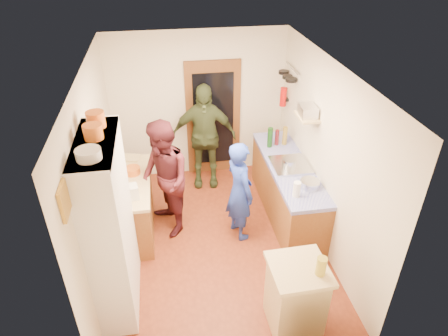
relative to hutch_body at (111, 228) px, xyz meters
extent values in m
cube|color=maroon|center=(1.30, 0.80, -1.11)|extent=(3.00, 4.00, 0.02)
cube|color=silver|center=(1.30, 0.80, 1.51)|extent=(3.00, 4.00, 0.02)
cube|color=beige|center=(1.30, 2.81, 0.20)|extent=(3.00, 0.02, 2.60)
cube|color=beige|center=(1.30, -1.21, 0.20)|extent=(3.00, 0.02, 2.60)
cube|color=beige|center=(-0.21, 0.80, 0.20)|extent=(0.02, 4.00, 2.60)
cube|color=beige|center=(2.81, 0.80, 0.20)|extent=(0.02, 4.00, 2.60)
cube|color=brown|center=(1.55, 2.77, -0.05)|extent=(0.95, 0.06, 2.10)
cube|color=black|center=(1.55, 2.74, -0.05)|extent=(0.70, 0.02, 1.70)
cube|color=white|center=(0.00, 0.00, 0.00)|extent=(0.40, 1.20, 2.20)
cube|color=white|center=(0.00, 0.00, 1.08)|extent=(0.40, 1.14, 0.04)
cylinder|color=white|center=(0.00, -0.34, 1.15)|extent=(0.23, 0.23, 0.10)
cylinder|color=orange|center=(0.00, 0.06, 1.18)|extent=(0.19, 0.19, 0.15)
cylinder|color=orange|center=(0.00, 0.32, 1.18)|extent=(0.19, 0.19, 0.17)
cube|color=brown|center=(0.10, 1.25, -0.68)|extent=(0.60, 1.40, 0.85)
cube|color=#D6BB82|center=(0.10, 1.25, -0.23)|extent=(0.64, 1.44, 0.05)
cube|color=white|center=(0.15, 0.81, -0.10)|extent=(0.28, 0.21, 0.19)
cylinder|color=white|center=(0.05, 1.10, -0.12)|extent=(0.18, 0.18, 0.17)
cylinder|color=orange|center=(0.18, 1.43, -0.15)|extent=(0.27, 0.27, 0.10)
cube|color=#D6BB82|center=(0.12, 1.88, -0.19)|extent=(0.35, 0.29, 0.02)
cube|color=brown|center=(2.50, 1.30, -0.68)|extent=(0.60, 2.20, 0.84)
cube|color=#181CA4|center=(2.50, 1.30, -0.23)|extent=(0.62, 2.22, 0.06)
cube|color=silver|center=(2.50, 1.26, -0.18)|extent=(0.55, 0.58, 0.04)
cylinder|color=silver|center=(2.45, 1.18, -0.10)|extent=(0.20, 0.20, 0.13)
cylinder|color=#143F14|center=(2.35, 1.90, -0.03)|extent=(0.11, 0.11, 0.33)
cylinder|color=#591419|center=(2.48, 1.95, -0.07)|extent=(0.08, 0.08, 0.26)
cylinder|color=olive|center=(2.61, 1.94, -0.05)|extent=(0.10, 0.10, 0.31)
cylinder|color=white|center=(2.35, 0.51, -0.09)|extent=(0.11, 0.11, 0.22)
cylinder|color=silver|center=(2.60, 0.69, -0.15)|extent=(0.28, 0.28, 0.10)
cube|color=#D6BB82|center=(1.98, -0.74, -0.67)|extent=(0.56, 0.56, 0.86)
cube|color=#D6BB82|center=(1.98, -0.74, -0.22)|extent=(0.64, 0.64, 0.05)
cube|color=white|center=(1.93, -0.69, -0.21)|extent=(0.36, 0.29, 0.02)
cylinder|color=#AD9E2D|center=(2.16, -0.86, -0.08)|extent=(0.11, 0.11, 0.22)
cylinder|color=silver|center=(2.76, 2.33, 0.95)|extent=(0.02, 0.65, 0.02)
cylinder|color=black|center=(2.70, 2.15, 0.82)|extent=(0.18, 0.18, 0.05)
cylinder|color=black|center=(2.70, 2.35, 0.80)|extent=(0.16, 0.16, 0.05)
cylinder|color=black|center=(2.70, 2.55, 0.81)|extent=(0.17, 0.17, 0.05)
cube|color=#D6BB82|center=(2.67, 1.25, 0.60)|extent=(0.26, 0.42, 0.03)
cube|color=silver|center=(2.67, 1.25, 0.69)|extent=(0.24, 0.31, 0.15)
cube|color=black|center=(2.77, 2.50, 0.35)|extent=(0.06, 0.10, 0.04)
cylinder|color=red|center=(2.71, 2.50, 0.40)|extent=(0.11, 0.11, 0.32)
cube|color=gold|center=(-0.18, -0.75, 0.95)|extent=(0.03, 0.25, 0.30)
imported|color=#2038A4|center=(1.70, 0.92, -0.33)|extent=(0.53, 0.65, 1.54)
imported|color=#40151C|center=(0.63, 1.25, -0.21)|extent=(0.91, 1.03, 1.78)
imported|color=#313C21|center=(1.34, 2.37, -0.17)|extent=(1.13, 0.58, 1.85)
camera|label=1|loc=(0.70, -3.60, 2.94)|focal=32.00mm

